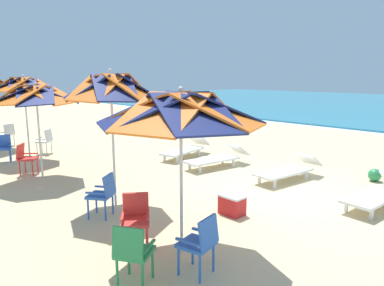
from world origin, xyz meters
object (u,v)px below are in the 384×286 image
(plastic_chair_6, at_px, (4,147))
(beach_ball, at_px, (375,175))
(plastic_chair_2, at_px, (136,217))
(sun_lounger_0, at_px, (379,193))
(plastic_chair_3, at_px, (103,193))
(beach_umbrella_0, at_px, (181,110))
(plastic_chair_1, at_px, (200,241))
(plastic_chair_5, at_px, (46,140))
(sun_lounger_1, at_px, (289,170))
(beach_umbrella_2, at_px, (36,95))
(plastic_chair_0, at_px, (133,251))
(beach_umbrella_3, at_px, (24,86))
(plastic_chair_4, at_px, (26,157))
(plastic_chair_8, at_px, (8,133))
(cooler_box, at_px, (232,205))
(beach_umbrella_1, at_px, (111,89))
(sun_lounger_2, at_px, (217,158))
(sun_lounger_3, at_px, (186,149))

(plastic_chair_6, height_order, beach_ball, plastic_chair_6)
(plastic_chair_2, xyz_separation_m, sun_lounger_0, (2.07, 4.75, -0.22))
(plastic_chair_3, bearing_deg, beach_umbrella_0, 3.85)
(plastic_chair_3, bearing_deg, plastic_chair_1, -2.18)
(plastic_chair_5, bearing_deg, sun_lounger_1, 23.45)
(beach_umbrella_2, bearing_deg, plastic_chair_1, -2.76)
(plastic_chair_0, height_order, beach_umbrella_3, beach_umbrella_3)
(plastic_chair_4, bearing_deg, sun_lounger_1, 41.75)
(beach_umbrella_0, distance_m, plastic_chair_8, 11.32)
(beach_umbrella_3, bearing_deg, plastic_chair_3, -7.20)
(plastic_chair_3, height_order, plastic_chair_8, same)
(plastic_chair_8, bearing_deg, cooler_box, 4.79)
(plastic_chair_5, distance_m, sun_lounger_1, 8.38)
(plastic_chair_1, bearing_deg, plastic_chair_8, 174.54)
(beach_umbrella_2, bearing_deg, beach_umbrella_1, 6.00)
(sun_lounger_0, distance_m, sun_lounger_1, 2.39)
(plastic_chair_6, relative_size, cooler_box, 1.73)
(plastic_chair_1, relative_size, plastic_chair_3, 1.00)
(sun_lounger_0, bearing_deg, beach_umbrella_0, -107.59)
(beach_umbrella_1, bearing_deg, plastic_chair_1, -11.22)
(beach_umbrella_1, relative_size, sun_lounger_0, 1.31)
(plastic_chair_0, distance_m, beach_umbrella_2, 6.26)
(beach_umbrella_0, xyz_separation_m, beach_umbrella_3, (-8.16, 0.62, 0.17))
(plastic_chair_3, bearing_deg, beach_ball, 66.61)
(sun_lounger_0, distance_m, sun_lounger_2, 4.60)
(beach_umbrella_2, xyz_separation_m, sun_lounger_2, (2.46, 4.29, -1.94))
(plastic_chair_1, distance_m, sun_lounger_0, 4.68)
(plastic_chair_3, bearing_deg, plastic_chair_5, 167.01)
(plastic_chair_3, distance_m, beach_umbrella_2, 3.97)
(plastic_chair_5, distance_m, beach_ball, 10.51)
(plastic_chair_4, relative_size, plastic_chair_6, 1.00)
(plastic_chair_2, distance_m, plastic_chair_6, 7.71)
(plastic_chair_0, relative_size, plastic_chair_3, 1.00)
(beach_umbrella_1, bearing_deg, plastic_chair_8, 176.72)
(beach_umbrella_0, distance_m, sun_lounger_3, 6.94)
(beach_umbrella_1, distance_m, sun_lounger_2, 4.58)
(plastic_chair_2, xyz_separation_m, plastic_chair_8, (-10.46, 1.26, 0.00))
(beach_umbrella_1, bearing_deg, plastic_chair_0, -27.72)
(sun_lounger_0, bearing_deg, beach_umbrella_1, -134.57)
(plastic_chair_3, bearing_deg, beach_umbrella_3, 172.80)
(plastic_chair_8, distance_m, sun_lounger_1, 10.87)
(plastic_chair_4, bearing_deg, beach_ball, 42.05)
(beach_umbrella_1, relative_size, sun_lounger_2, 1.30)
(beach_umbrella_1, height_order, beach_ball, beach_umbrella_1)
(beach_umbrella_3, xyz_separation_m, plastic_chair_8, (-2.99, 0.26, -1.91))
(plastic_chair_0, distance_m, beach_ball, 7.32)
(plastic_chair_2, xyz_separation_m, sun_lounger_1, (-0.29, 5.09, -0.22))
(sun_lounger_0, xyz_separation_m, beach_ball, (-0.73, 1.85, -0.11))
(plastic_chair_4, xyz_separation_m, sun_lounger_0, (7.76, 4.48, -0.22))
(beach_umbrella_0, distance_m, plastic_chair_2, 1.91)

